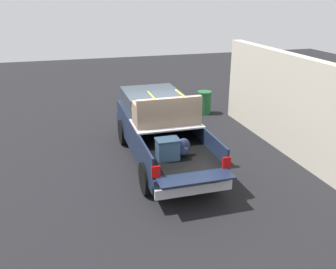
% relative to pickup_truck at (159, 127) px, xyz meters
% --- Properties ---
extents(ground_plane, '(40.00, 40.00, 0.00)m').
position_rel_pickup_truck_xyz_m(ground_plane, '(-0.39, -0.00, -0.97)').
color(ground_plane, black).
extents(pickup_truck, '(6.05, 2.06, 2.23)m').
position_rel_pickup_truck_xyz_m(pickup_truck, '(0.00, 0.00, 0.00)').
color(pickup_truck, '#162138').
rests_on(pickup_truck, ground_plane).
extents(building_facade, '(8.93, 0.36, 3.12)m').
position_rel_pickup_truck_xyz_m(building_facade, '(-1.17, -4.10, 0.59)').
color(building_facade, beige).
rests_on(building_facade, ground_plane).
extents(trash_can, '(0.60, 0.60, 0.98)m').
position_rel_pickup_truck_xyz_m(trash_can, '(3.72, -2.99, -0.48)').
color(trash_can, '#1E592D').
rests_on(trash_can, ground_plane).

